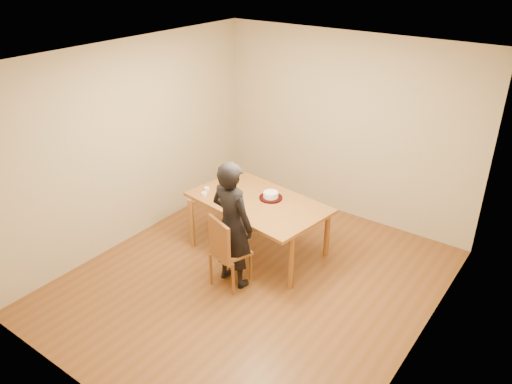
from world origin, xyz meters
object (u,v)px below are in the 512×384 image
Objects in this scene: cake at (271,195)px; dining_table at (258,202)px; dining_chair at (230,251)px; cake_plate at (271,198)px; person at (232,224)px.

dining_table is at bearing -122.64° from cake.
cake_plate is (-0.06, 0.92, 0.31)m from dining_chair.
dining_table is 1.11× the size of person.
dining_chair is at bearing -70.92° from dining_table.
cake is (0.00, 0.00, 0.04)m from cake_plate.
cake_plate is at bearing 112.72° from dining_chair.
cake_plate is 1.56× the size of cake.
cake_plate is at bearing 65.49° from dining_table.
cake_plate is 0.04m from cake.
person is at bearing 109.26° from dining_chair.
person is at bearing -86.37° from cake_plate.
cake_plate reaches higher than dining_chair.
cake is at bearing -82.16° from person.
person reaches higher than dining_table.
dining_chair is 1.30× the size of cake_plate.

